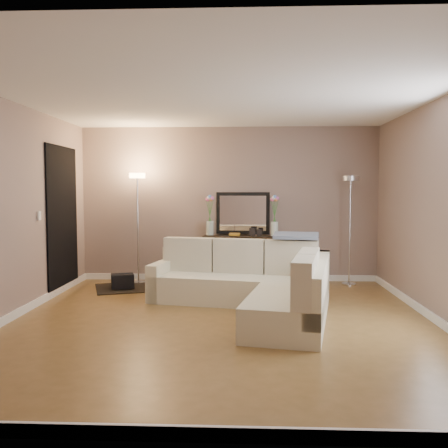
{
  "coord_description": "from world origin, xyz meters",
  "views": [
    {
      "loc": [
        0.28,
        -5.7,
        1.55
      ],
      "look_at": [
        0.0,
        0.8,
        1.1
      ],
      "focal_mm": 40.0,
      "sensor_mm": 36.0,
      "label": 1
    }
  ],
  "objects_px": {
    "console_table": "(237,256)",
    "floor_lamp_unlit": "(350,208)",
    "sectional_sofa": "(257,285)",
    "floor_lamp_lit": "(138,206)"
  },
  "relations": [
    {
      "from": "console_table",
      "to": "floor_lamp_unlit",
      "type": "xyz_separation_m",
      "value": [
        1.82,
        -0.15,
        0.81
      ]
    },
    {
      "from": "console_table",
      "to": "floor_lamp_unlit",
      "type": "distance_m",
      "value": 2.0
    },
    {
      "from": "floor_lamp_unlit",
      "to": "sectional_sofa",
      "type": "bearing_deg",
      "value": -131.98
    },
    {
      "from": "sectional_sofa",
      "to": "floor_lamp_lit",
      "type": "distance_m",
      "value": 2.73
    },
    {
      "from": "sectional_sofa",
      "to": "console_table",
      "type": "distance_m",
      "value": 1.88
    },
    {
      "from": "console_table",
      "to": "sectional_sofa",
      "type": "bearing_deg",
      "value": -81.13
    },
    {
      "from": "console_table",
      "to": "floor_lamp_lit",
      "type": "distance_m",
      "value": 1.84
    },
    {
      "from": "sectional_sofa",
      "to": "floor_lamp_unlit",
      "type": "relative_size",
      "value": 1.55
    },
    {
      "from": "floor_lamp_lit",
      "to": "floor_lamp_unlit",
      "type": "height_order",
      "value": "floor_lamp_lit"
    },
    {
      "from": "sectional_sofa",
      "to": "floor_lamp_lit",
      "type": "relative_size",
      "value": 1.51
    }
  ]
}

